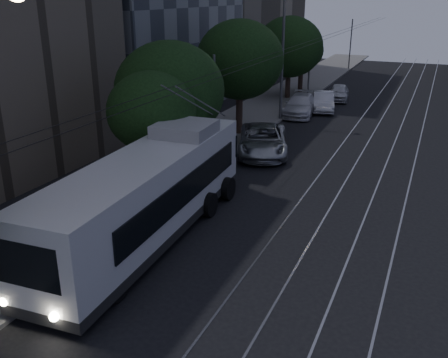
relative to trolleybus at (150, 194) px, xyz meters
name	(u,v)px	position (x,y,z in m)	size (l,w,h in m)	color
ground	(235,276)	(4.10, -1.45, -1.78)	(120.00, 120.00, 0.00)	black
sidewalk	(244,121)	(-3.40, 18.55, -1.71)	(5.00, 90.00, 0.15)	slate
tram_rails	(384,136)	(6.60, 18.55, -1.77)	(4.52, 90.00, 0.02)	gray
overhead_wires	(278,77)	(-0.87, 18.55, 1.69)	(2.23, 90.00, 6.00)	black
trolleybus	(150,194)	(0.00, 0.00, 0.00)	(3.32, 13.01, 5.63)	silver
pickup_silver	(263,140)	(0.42, 11.85, -0.96)	(2.74, 5.94, 1.65)	#A4A7AC
car_white_a	(267,140)	(0.43, 12.55, -1.14)	(1.52, 3.79, 1.29)	silver
car_white_b	(300,105)	(-0.20, 22.41, -1.00)	(2.18, 5.37, 1.56)	silver
car_white_c	(323,101)	(1.08, 24.64, -1.04)	(1.58, 4.52, 1.49)	silver
car_white_d	(339,92)	(1.40, 29.27, -1.08)	(1.65, 4.10, 1.40)	silver
tree_1	(152,112)	(-2.40, 4.27, 2.05)	(4.10, 4.10, 5.70)	#32221B
tree_2	(170,91)	(-2.90, 6.88, 2.52)	(5.54, 5.54, 6.80)	#32221B
tree_3	(240,60)	(-2.40, 15.12, 3.15)	(5.59, 5.59, 7.46)	#32221B
tree_4	(289,47)	(-2.90, 27.96, 2.76)	(5.78, 5.78, 7.15)	#32221B
tree_5	(302,51)	(-2.62, 31.20, 2.13)	(3.95, 3.95, 5.71)	#32221B
streetlamp_far	(289,34)	(-0.68, 20.09, 4.48)	(2.51, 0.44, 10.43)	#5E5E60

